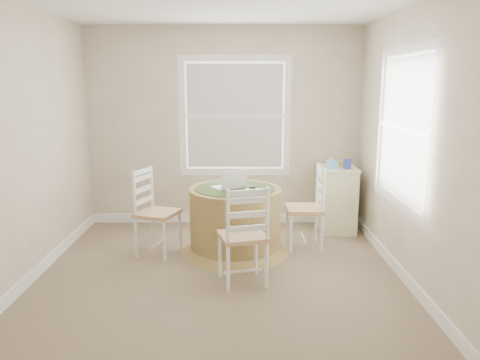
{
  "coord_description": "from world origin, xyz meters",
  "views": [
    {
      "loc": [
        0.19,
        -4.39,
        1.88
      ],
      "look_at": [
        0.21,
        0.45,
        0.87
      ],
      "focal_mm": 35.0,
      "sensor_mm": 36.0,
      "label": 1
    }
  ],
  "objects": [
    {
      "name": "phone",
      "position": [
        0.42,
        0.57,
        0.74
      ],
      "size": [
        0.05,
        0.09,
        0.02
      ],
      "primitive_type": "cube",
      "rotation": [
        0.0,
        0.0,
        0.0
      ],
      "color": "#B7BABF",
      "rests_on": "round_table"
    },
    {
      "name": "round_table",
      "position": [
        0.16,
        0.66,
        0.4
      ],
      "size": [
        1.21,
        1.21,
        0.74
      ],
      "rotation": [
        0.0,
        0.0,
        0.0
      ],
      "color": "olive",
      "rests_on": "ground"
    },
    {
      "name": "keys",
      "position": [
        0.35,
        0.68,
        0.74
      ],
      "size": [
        0.06,
        0.05,
        0.02
      ],
      "primitive_type": "cube",
      "rotation": [
        0.0,
        0.0,
        0.0
      ],
      "color": "black",
      "rests_on": "round_table"
    },
    {
      "name": "cup_cream",
      "position": [
        1.4,
        1.64,
        0.88
      ],
      "size": [
        0.07,
        0.07,
        0.09
      ],
      "primitive_type": "cylinder",
      "color": "beige",
      "rests_on": "corner_chest"
    },
    {
      "name": "corner_chest",
      "position": [
        1.46,
        1.47,
        0.42
      ],
      "size": [
        0.49,
        0.64,
        0.83
      ],
      "rotation": [
        0.0,
        0.0,
        -0.02
      ],
      "color": "#EEEAB3",
      "rests_on": "ground"
    },
    {
      "name": "chair_near",
      "position": [
        0.24,
        -0.2,
        0.47
      ],
      "size": [
        0.51,
        0.49,
        0.95
      ],
      "primitive_type": null,
      "rotation": [
        0.0,
        0.0,
        3.39
      ],
      "color": "white",
      "rests_on": "ground"
    },
    {
      "name": "room",
      "position": [
        0.17,
        0.16,
        1.3
      ],
      "size": [
        3.64,
        3.64,
        2.64
      ],
      "color": "#8B7958",
      "rests_on": "ground"
    },
    {
      "name": "box_yellow",
      "position": [
        1.53,
        1.55,
        0.86
      ],
      "size": [
        0.15,
        0.1,
        0.06
      ],
      "primitive_type": "cube",
      "rotation": [
        0.0,
        0.0,
        -0.02
      ],
      "color": "#B5C244",
      "rests_on": "corner_chest"
    },
    {
      "name": "chair_right",
      "position": [
        0.95,
        0.78,
        0.47
      ],
      "size": [
        0.4,
        0.42,
        0.95
      ],
      "primitive_type": null,
      "rotation": [
        0.0,
        0.0,
        -1.56
      ],
      "color": "white",
      "rests_on": "ground"
    },
    {
      "name": "tissue_box",
      "position": [
        1.35,
        1.32,
        0.88
      ],
      "size": [
        0.12,
        0.12,
        0.1
      ],
      "primitive_type": "cube",
      "rotation": [
        0.0,
        0.0,
        -0.02
      ],
      "color": "#5EAED7",
      "rests_on": "corner_chest"
    },
    {
      "name": "laptop",
      "position": [
        0.09,
        0.68,
        0.77
      ],
      "size": [
        0.42,
        0.41,
        0.23
      ],
      "rotation": [
        0.0,
        0.0,
        3.72
      ],
      "color": "white",
      "rests_on": "round_table"
    },
    {
      "name": "box_blue",
      "position": [
        1.56,
        1.33,
        0.89
      ],
      "size": [
        0.08,
        0.08,
        0.12
      ],
      "primitive_type": "cube",
      "rotation": [
        0.0,
        0.0,
        -0.02
      ],
      "color": "#33389B",
      "rests_on": "corner_chest"
    },
    {
      "name": "chair_left",
      "position": [
        -0.7,
        0.59,
        0.47
      ],
      "size": [
        0.52,
        0.53,
        0.95
      ],
      "primitive_type": null,
      "rotation": [
        0.0,
        0.0,
        1.22
      ],
      "color": "white",
      "rests_on": "ground"
    },
    {
      "name": "mouse",
      "position": [
        0.29,
        0.55,
        0.74
      ],
      "size": [
        0.06,
        0.09,
        0.03
      ],
      "primitive_type": "ellipsoid",
      "rotation": [
        0.0,
        0.0,
        0.0
      ],
      "color": "white",
      "rests_on": "round_table"
    }
  ]
}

